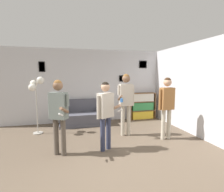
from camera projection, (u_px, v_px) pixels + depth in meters
The scene contains 10 objects.
ground_plane at pixel (124, 170), 3.25m from camera, with size 20.00×20.00×0.00m, color brown.
wall_back at pixel (94, 86), 6.62m from camera, with size 7.54×0.08×2.70m.
wall_right at pixel (185, 88), 5.48m from camera, with size 0.06×6.03×2.70m.
couch at pixel (82, 116), 6.21m from camera, with size 1.52×0.80×0.88m.
bookshelf at pixel (142, 106), 6.96m from camera, with size 1.05×0.30×1.05m.
floor_lamp at pixel (36, 88), 5.11m from camera, with size 0.42×0.46×1.71m.
person_player_foreground_left at pixel (59, 110), 3.75m from camera, with size 0.44×0.59×1.66m.
person_player_foreground_center at pixel (106, 109), 4.01m from camera, with size 0.59×0.37×1.61m.
person_watcher_holding_cup at pixel (126, 98), 4.99m from camera, with size 0.51×0.44×1.79m.
person_spectator_near_bookshelf at pixel (167, 102), 4.71m from camera, with size 0.50×0.23×1.69m.
Camera 1 is at (-0.97, -2.92, 1.75)m, focal length 28.00 mm.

